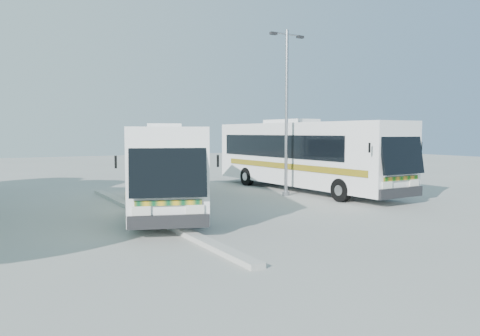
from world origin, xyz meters
TOP-DOWN VIEW (x-y plane):
  - ground at (0.00, 0.00)m, footprint 100.00×100.00m
  - kerb_divider at (-2.30, 2.00)m, footprint 0.40×16.00m
  - coach_main at (-1.01, 3.49)m, footprint 6.27×12.15m
  - coach_adjacent at (7.67, 5.41)m, footprint 3.25×13.38m
  - lamppost at (5.69, 4.22)m, footprint 2.00×0.24m

SIDE VIEW (x-z plane):
  - ground at x=0.00m, z-range 0.00..0.00m
  - kerb_divider at x=-2.30m, z-range 0.00..0.15m
  - coach_main at x=-1.01m, z-range 0.16..3.50m
  - coach_adjacent at x=7.67m, z-range 0.18..3.86m
  - lamppost at x=5.69m, z-range 0.43..8.63m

